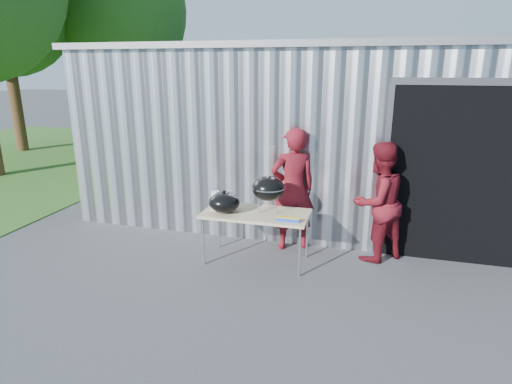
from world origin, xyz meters
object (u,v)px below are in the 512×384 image
(kettle_grill, at_px, (268,183))
(person_bystander, at_px, (378,202))
(folding_table, at_px, (256,215))
(person_cook, at_px, (293,190))

(kettle_grill, relative_size, person_bystander, 0.54)
(folding_table, relative_size, person_bystander, 0.86)
(folding_table, height_order, kettle_grill, kettle_grill)
(kettle_grill, bearing_deg, folding_table, -153.22)
(person_cook, distance_m, person_bystander, 1.26)
(folding_table, xyz_separation_m, person_bystander, (1.66, 0.56, 0.16))
(person_cook, bearing_deg, folding_table, 32.17)
(folding_table, bearing_deg, person_bystander, 18.66)
(kettle_grill, height_order, person_bystander, person_bystander)
(folding_table, distance_m, kettle_grill, 0.49)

